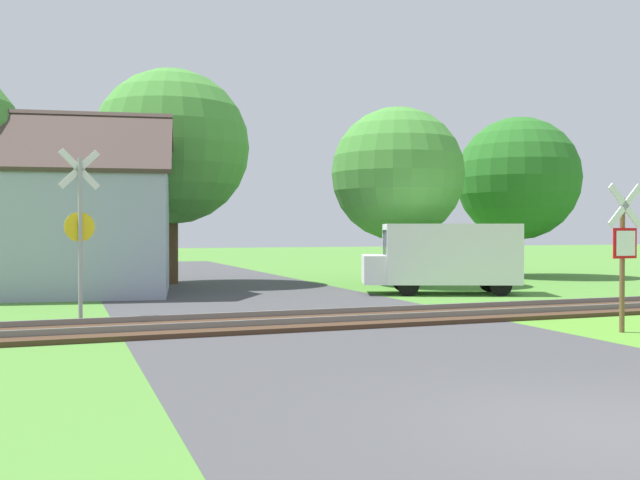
{
  "coord_description": "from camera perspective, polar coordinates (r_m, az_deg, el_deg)",
  "views": [
    {
      "loc": [
        -5.21,
        -5.66,
        2.0
      ],
      "look_at": [
        0.5,
        9.96,
        1.8
      ],
      "focal_mm": 40.0,
      "sensor_mm": 36.0,
      "label": 1
    }
  ],
  "objects": [
    {
      "name": "road_asphalt",
      "position": [
        9.48,
        14.1,
        -11.5
      ],
      "size": [
        8.23,
        80.0,
        0.01
      ],
      "primitive_type": "cube",
      "color": "#424244",
      "rests_on": "ground"
    },
    {
      "name": "mail_truck",
      "position": [
        23.15,
        9.95,
        -1.21
      ],
      "size": [
        5.24,
        3.47,
        2.24
      ],
      "rotation": [
        0.0,
        0.0,
        1.21
      ],
      "color": "white",
      "rests_on": "ground"
    },
    {
      "name": "house",
      "position": [
        23.98,
        -20.34,
        0.83
      ],
      "size": [
        7.98,
        6.42,
        5.81
      ],
      "rotation": [
        0.0,
        0.0,
        -0.16
      ],
      "color": "#99A3B7",
      "rests_on": "ground"
    },
    {
      "name": "tree_right",
      "position": [
        26.88,
        6.22,
        5.27
      ],
      "size": [
        4.97,
        4.97,
        6.64
      ],
      "color": "#513823",
      "rests_on": "ground"
    },
    {
      "name": "stop_sign_near",
      "position": [
        15.25,
        23.11,
        -0.6
      ],
      "size": [
        0.88,
        0.16,
        2.95
      ],
      "rotation": [
        0.0,
        0.0,
        3.21
      ],
      "color": "brown",
      "rests_on": "ground"
    },
    {
      "name": "rail_track",
      "position": [
        15.64,
        -0.47,
        -6.45
      ],
      "size": [
        60.0,
        2.6,
        0.22
      ],
      "color": "#422D1E",
      "rests_on": "ground"
    },
    {
      "name": "crossing_sign_far",
      "position": [
        16.2,
        -18.66,
        1.19
      ],
      "size": [
        0.87,
        0.2,
        3.78
      ],
      "rotation": [
        0.0,
        0.0,
        0.18
      ],
      "color": "#9E9EA5",
      "rests_on": "ground"
    },
    {
      "name": "ground_plane",
      "position": [
        7.95,
        22.47,
        -13.94
      ],
      "size": [
        160.0,
        160.0,
        0.0
      ],
      "primitive_type": "plane",
      "color": "#4C8433"
    },
    {
      "name": "tree_center",
      "position": [
        27.85,
        -11.79,
        7.28
      ],
      "size": [
        5.88,
        5.88,
        8.15
      ],
      "color": "#513823",
      "rests_on": "ground"
    },
    {
      "name": "tree_far",
      "position": [
        32.78,
        15.57,
        4.75
      ],
      "size": [
        5.42,
        5.42,
        7.05
      ],
      "color": "#513823",
      "rests_on": "ground"
    }
  ]
}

